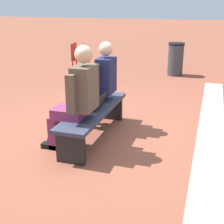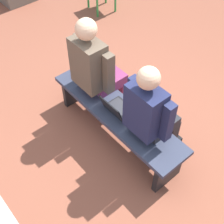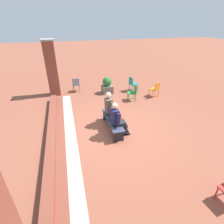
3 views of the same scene
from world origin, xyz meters
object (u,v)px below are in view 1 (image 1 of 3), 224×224
bench (94,115)px  laptop (95,105)px  litter_bin (176,59)px  plastic_chair_far_left (78,57)px  person_student (100,83)px  person_adult (76,97)px

bench → laptop: (-0.01, 0.01, 0.15)m
laptop → litter_bin: 4.48m
bench → laptop: bearing=141.0°
laptop → plastic_chair_far_left: 4.15m
bench → person_student: (-0.43, -0.07, 0.36)m
bench → laptop: size_ratio=5.63×
person_adult → laptop: bearing=169.2°
person_adult → plastic_chair_far_left: 4.51m
person_adult → litter_bin: size_ratio=1.63×
laptop → plastic_chair_far_left: plastic_chair_far_left is taller
plastic_chair_far_left → litter_bin: bearing=106.8°
bench → litter_bin: bearing=172.3°
person_adult → plastic_chair_far_left: person_adult is taller
person_student → plastic_chair_far_left: 3.75m
laptop → bench: bearing=-39.0°
person_adult → litter_bin: (-4.87, 0.68, -0.31)m
person_student → person_adult: (0.85, -0.00, 0.02)m
person_student → plastic_chair_far_left: size_ratio=1.60×
plastic_chair_far_left → laptop: bearing=27.0°
litter_bin → person_adult: bearing=-7.9°
person_adult → plastic_chair_far_left: (-4.13, -1.80, -0.26)m
bench → person_adult: 0.57m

